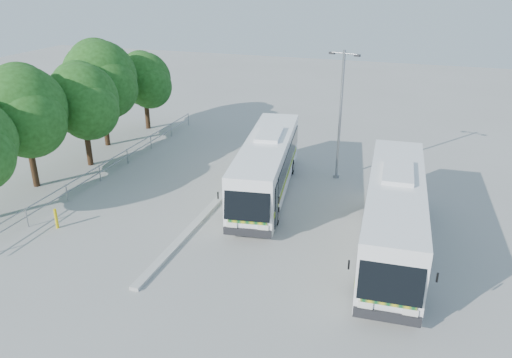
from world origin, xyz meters
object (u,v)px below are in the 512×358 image
(coach_main, at_px, (267,165))
(tree_far_e, at_px, (145,79))
(tree_far_b, at_px, (24,109))
(tree_far_c, at_px, (83,100))
(coach_adjacent, at_px, (394,213))
(bollard, at_px, (56,219))
(tree_far_d, at_px, (101,78))
(lamppost, at_px, (341,110))

(coach_main, bearing_deg, tree_far_e, 136.44)
(tree_far_e, bearing_deg, tree_far_b, -91.83)
(coach_main, bearing_deg, tree_far_c, 168.62)
(coach_adjacent, xyz_separation_m, bollard, (-15.49, -3.21, -1.26))
(tree_far_d, relative_size, bollard, 7.20)
(tree_far_b, bearing_deg, coach_adjacent, -1.86)
(tree_far_c, xyz_separation_m, coach_main, (11.99, -0.66, -2.56))
(tree_far_b, height_order, tree_far_e, tree_far_b)
(tree_far_b, relative_size, lamppost, 0.92)
(tree_far_c, xyz_separation_m, lamppost, (15.30, 2.90, -0.09))
(lamppost, bearing_deg, tree_far_b, -141.19)
(coach_adjacent, height_order, lamppost, lamppost)
(tree_far_c, xyz_separation_m, tree_far_e, (-0.51, 8.20, -0.37))
(tree_far_d, xyz_separation_m, coach_adjacent, (20.25, -8.25, -3.05))
(tree_far_d, bearing_deg, coach_adjacent, -22.16)
(coach_main, xyz_separation_m, coach_adjacent, (7.07, -3.88, 0.07))
(tree_far_c, xyz_separation_m, coach_adjacent, (19.06, -4.55, -2.49))
(tree_far_c, bearing_deg, tree_far_e, 93.54)
(tree_far_c, distance_m, coach_main, 12.28)
(coach_adjacent, bearing_deg, bollard, -171.40)
(coach_main, distance_m, lamppost, 5.45)
(coach_main, bearing_deg, lamppost, 38.91)
(tree_far_d, xyz_separation_m, lamppost, (16.49, -0.80, -0.65))
(tree_far_b, height_order, bollard, tree_far_b)
(lamppost, bearing_deg, bollard, -121.73)
(coach_main, xyz_separation_m, bollard, (-8.43, -7.09, -1.19))
(tree_far_e, distance_m, coach_adjacent, 23.45)
(tree_far_c, relative_size, coach_adjacent, 0.55)
(tree_far_b, relative_size, tree_far_d, 0.95)
(tree_far_d, height_order, coach_main, tree_far_d)
(tree_far_b, height_order, coach_main, tree_far_b)
(tree_far_e, xyz_separation_m, coach_main, (12.50, -8.86, -2.19))
(tree_far_c, relative_size, coach_main, 0.57)
(tree_far_c, bearing_deg, bollard, -65.30)
(tree_far_b, distance_m, lamppost, 17.56)
(tree_far_d, relative_size, lamppost, 0.97)
(tree_far_c, relative_size, tree_far_e, 1.10)
(tree_far_b, height_order, coach_adjacent, tree_far_b)
(tree_far_d, relative_size, tree_far_e, 1.24)
(tree_far_e, height_order, lamppost, lamppost)
(lamppost, bearing_deg, coach_main, -116.83)
(lamppost, bearing_deg, tree_far_c, -153.24)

